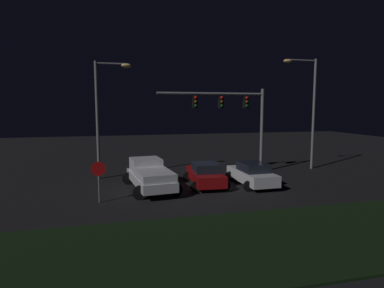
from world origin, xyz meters
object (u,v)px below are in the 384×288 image
street_lamp_left (104,106)px  stop_sign (99,174)px  car_sedan_far (252,174)px  traffic_signal_gantry (233,110)px  pickup_truck (149,173)px  car_sedan (205,174)px  street_lamp_right (308,101)px

street_lamp_left → stop_sign: size_ratio=3.71×
car_sedan_far → traffic_signal_gantry: size_ratio=0.53×
pickup_truck → street_lamp_left: bearing=28.2°
car_sedan_far → traffic_signal_gantry: (0.06, 3.78, 4.16)m
traffic_signal_gantry → car_sedan_far: bearing=-90.9°
car_sedan_far → traffic_signal_gantry: traffic_signal_gantry is taller
pickup_truck → car_sedan: pickup_truck is taller
pickup_truck → car_sedan: (3.66, 0.12, -0.26)m
pickup_truck → street_lamp_left: street_lamp_left is taller
car_sedan → street_lamp_right: size_ratio=0.50×
street_lamp_right → pickup_truck: bearing=-165.1°
car_sedan → street_lamp_left: (-6.32, 3.78, 4.45)m
car_sedan → stop_sign: bearing=113.6°
car_sedan_far → traffic_signal_gantry: bearing=-1.8°
street_lamp_left → street_lamp_right: street_lamp_right is taller
car_sedan_far → stop_sign: size_ratio=1.99×
car_sedan → street_lamp_right: street_lamp_right is taller
pickup_truck → stop_sign: bearing=121.1°
pickup_truck → traffic_signal_gantry: size_ratio=0.67×
car_sedan → traffic_signal_gantry: traffic_signal_gantry is taller
traffic_signal_gantry → stop_sign: 11.62m
traffic_signal_gantry → street_lamp_left: (-9.39, 0.66, 0.29)m
pickup_truck → car_sedan: size_ratio=1.24×
traffic_signal_gantry → street_lamp_right: size_ratio=0.93×
street_lamp_left → stop_sign: bearing=-92.8°
pickup_truck → stop_sign: (-2.96, -2.24, 0.56)m
car_sedan_far → traffic_signal_gantry: 5.62m
traffic_signal_gantry → street_lamp_left: 9.41m
pickup_truck → car_sedan: bearing=-94.3°
car_sedan_far → street_lamp_right: size_ratio=0.49×
car_sedan → pickup_truck: bearing=95.8°
car_sedan → car_sedan_far: same height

